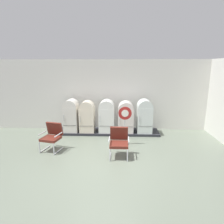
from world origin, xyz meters
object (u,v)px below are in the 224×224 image
refrigerator_3 (126,116)px  sign_stand (125,125)px  armchair_left (52,135)px  refrigerator_1 (87,116)px  refrigerator_0 (71,115)px  refrigerator_2 (107,115)px  armchair_right (119,141)px  refrigerator_4 (144,115)px

refrigerator_3 → sign_stand: sign_stand is taller
armchair_left → refrigerator_1: bearing=60.3°
refrigerator_0 → refrigerator_2: (1.60, -0.00, -0.01)m
refrigerator_0 → armchair_right: (2.15, -2.23, -0.32)m
refrigerator_0 → sign_stand: 2.68m
refrigerator_4 → armchair_left: refrigerator_4 is taller
refrigerator_1 → refrigerator_2: bearing=3.3°
refrigerator_4 → armchair_left: bearing=-153.0°
refrigerator_2 → sign_stand: refrigerator_2 is taller
refrigerator_2 → refrigerator_3: bearing=0.1°
refrigerator_3 → refrigerator_4: bearing=0.3°
armchair_right → refrigerator_1: bearing=123.2°
refrigerator_3 → armchair_left: refrigerator_3 is taller
refrigerator_0 → armchair_left: bearing=-98.5°
refrigerator_4 → sign_stand: size_ratio=0.97×
refrigerator_2 → refrigerator_4: bearing=0.2°
refrigerator_3 → refrigerator_4: 0.83m
refrigerator_4 → armchair_left: (-3.54, -1.80, -0.33)m
refrigerator_1 → refrigerator_3: refrigerator_1 is taller
refrigerator_0 → armchair_left: 1.85m
refrigerator_3 → sign_stand: 1.24m
armchair_right → sign_stand: size_ratio=0.66×
refrigerator_2 → refrigerator_1: bearing=-176.7°
refrigerator_0 → refrigerator_1: bearing=-4.4°
refrigerator_0 → armchair_left: (-0.27, -1.80, -0.32)m
refrigerator_2 → refrigerator_3: 0.85m
refrigerator_0 → refrigerator_1: (0.73, -0.06, -0.03)m
refrigerator_0 → refrigerator_4: size_ratio=0.99×
armchair_left → refrigerator_0: bearing=81.5°
sign_stand → refrigerator_3: bearing=86.6°
refrigerator_3 → armchair_right: refrigerator_3 is taller
refrigerator_2 → armchair_left: 2.61m
refrigerator_3 → armchair_left: bearing=-146.5°
refrigerator_1 → armchair_left: (-1.00, -1.74, -0.29)m
sign_stand → refrigerator_2: bearing=122.1°
refrigerator_2 → refrigerator_3: refrigerator_2 is taller
refrigerator_0 → sign_stand: refrigerator_0 is taller
armchair_left → refrigerator_3: bearing=33.5°
refrigerator_1 → refrigerator_3: 1.72m
sign_stand → refrigerator_1: bearing=144.3°
armchair_right → refrigerator_2: bearing=103.9°
refrigerator_0 → refrigerator_1: 0.73m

